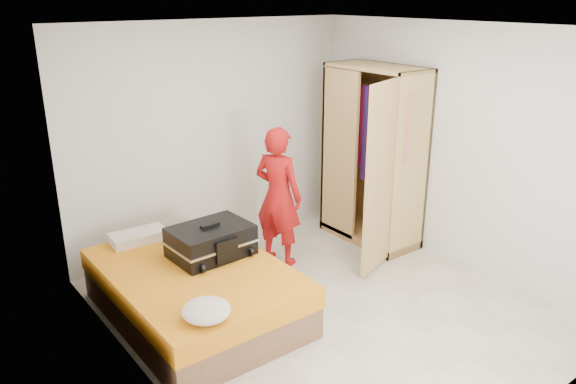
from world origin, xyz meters
TOP-DOWN VIEW (x-y plane):
  - room at (0.00, 0.00)m, footprint 4.00×4.02m
  - bed at (-1.05, 0.62)m, footprint 1.42×2.02m
  - wardrobe at (1.45, 0.85)m, footprint 1.15×1.36m
  - person at (0.23, 1.07)m, footprint 0.55×0.66m
  - suitcase at (-0.80, 0.75)m, footprint 0.77×0.59m
  - round_cushion at (-1.39, -0.20)m, footprint 0.38×0.38m
  - pillow at (-1.22, 1.47)m, footprint 0.56×0.31m

SIDE VIEW (x-z plane):
  - bed at x=-1.05m, z-range 0.00..0.50m
  - pillow at x=-1.22m, z-range 0.50..0.60m
  - round_cushion at x=-1.39m, z-range 0.50..0.64m
  - suitcase at x=-0.80m, z-range 0.48..0.81m
  - person at x=0.23m, z-range 0.00..1.55m
  - wardrobe at x=1.45m, z-range -0.05..2.05m
  - room at x=0.00m, z-range 0.00..2.60m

